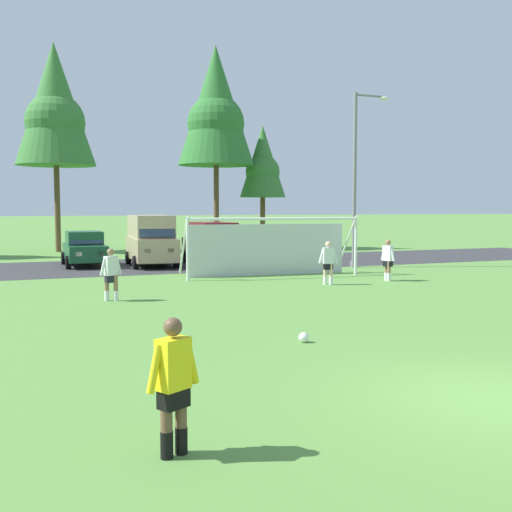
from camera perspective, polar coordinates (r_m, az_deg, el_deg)
name	(u,v)px	position (r m, az deg, el deg)	size (l,w,h in m)	color
ground_plane	(209,284)	(23.16, -4.44, -2.64)	(400.00, 400.00, 0.00)	#598C3D
parking_lot_strip	(162,265)	(31.00, -8.86, -0.85)	(52.00, 8.40, 0.01)	#333335
soccer_ball	(304,337)	(13.23, 4.49, -7.62)	(0.22, 0.22, 0.22)	white
soccer_goal	(269,245)	(25.81, 1.26, 0.99)	(7.55, 2.53, 2.57)	white
referee	(173,387)	(7.27, -7.75, -12.10)	(0.72, 0.39, 1.64)	brown
player_striker_near	(328,263)	(22.95, 6.79, -0.66)	(0.71, 0.34, 1.64)	beige
player_midfield_center	(111,275)	(19.39, -13.46, -1.71)	(0.74, 0.37, 1.64)	#936B4C
player_defender_far	(388,260)	(24.57, 12.27, -0.39)	(0.35, 0.74, 1.64)	#936B4C
parked_car_slot_far_left	(85,248)	(31.33, -15.79, 0.69)	(2.06, 4.21, 1.72)	#194C2D
parked_car_slot_left	(151,239)	(30.71, -9.82, 1.59)	(2.39, 4.90, 2.52)	tan
parked_car_slot_center_left	(213,243)	(30.78, -4.07, 1.23)	(2.30, 4.68, 2.16)	maroon
parked_car_slot_center	(273,244)	(33.66, 1.59, 1.12)	(2.13, 4.25, 1.72)	silver
tree_mid_left	(55,108)	(42.28, -18.37, 13.04)	(5.07, 5.07, 13.51)	brown
tree_center_back	(216,110)	(42.87, -3.79, 13.55)	(5.23, 5.23, 13.95)	brown
tree_mid_right	(263,164)	(43.93, 0.63, 8.63)	(3.28, 3.28, 8.75)	brown
street_lamp	(357,178)	(29.93, 9.51, 7.24)	(2.00, 0.32, 8.37)	slate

